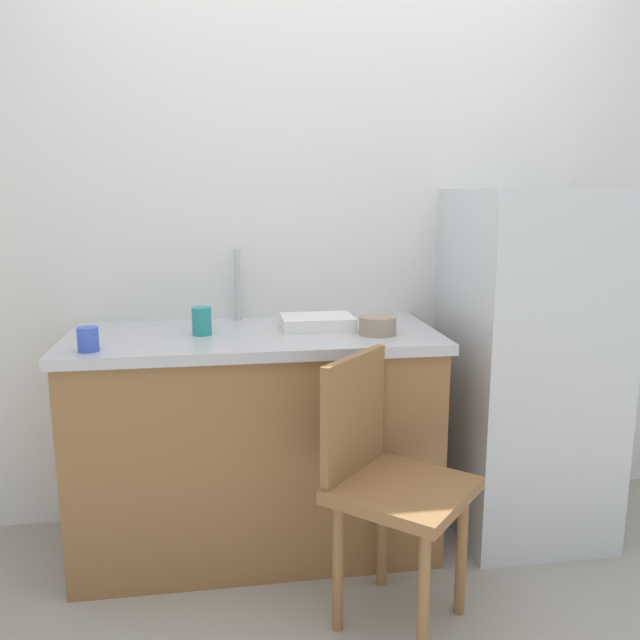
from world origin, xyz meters
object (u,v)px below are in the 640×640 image
chair (386,477)px  cup_teal (202,321)px  dish_tray (317,322)px  cup_blue (88,339)px  refrigerator (526,364)px  terracotta_bowl (378,325)px

chair → cup_teal: size_ratio=8.45×
dish_tray → cup_teal: 0.45m
chair → cup_teal: (-0.59, 0.51, 0.44)m
cup_blue → cup_teal: (0.37, 0.20, 0.01)m
refrigerator → cup_teal: 1.33m
refrigerator → terracotta_bowl: bearing=-171.9°
chair → cup_blue: cup_blue is taller
dish_tray → terracotta_bowl: terracotta_bowl is taller
terracotta_bowl → cup_blue: (-1.03, -0.11, 0.01)m
dish_tray → cup_blue: (-0.82, -0.25, 0.02)m
refrigerator → chair: 0.91m
chair → dish_tray: size_ratio=3.18×
dish_tray → terracotta_bowl: bearing=-34.3°
chair → cup_blue: 1.10m
dish_tray → refrigerator: bearing=-3.2°
chair → cup_teal: 0.89m
terracotta_bowl → cup_teal: size_ratio=1.34×
cup_blue → cup_teal: bearing=28.4°
cup_blue → cup_teal: 0.42m
chair → cup_blue: size_ratio=10.78×
cup_blue → cup_teal: cup_teal is taller
refrigerator → terracotta_bowl: (-0.66, -0.09, 0.20)m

